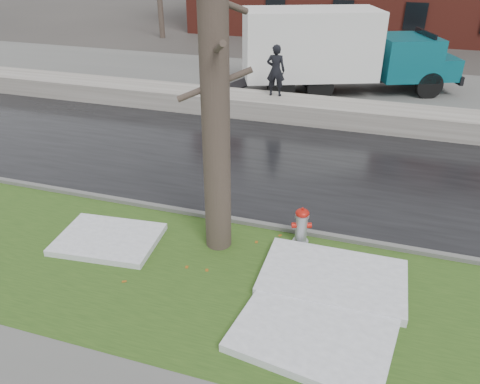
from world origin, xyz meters
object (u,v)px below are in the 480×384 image
(fire_hydrant, at_px, (301,225))
(tree, at_px, (215,88))
(box_truck, at_px, (336,50))
(worker, at_px, (276,70))

(fire_hydrant, bearing_deg, tree, -179.34)
(fire_hydrant, xyz_separation_m, tree, (-1.73, -0.57, 3.04))
(box_truck, distance_m, worker, 3.91)
(tree, height_order, box_truck, tree)
(worker, bearing_deg, tree, 91.96)
(tree, xyz_separation_m, box_truck, (0.78, 12.42, -1.70))
(tree, xyz_separation_m, worker, (-0.96, 8.93, -1.86))
(fire_hydrant, distance_m, worker, 8.86)
(fire_hydrant, relative_size, worker, 0.48)
(fire_hydrant, height_order, worker, worker)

